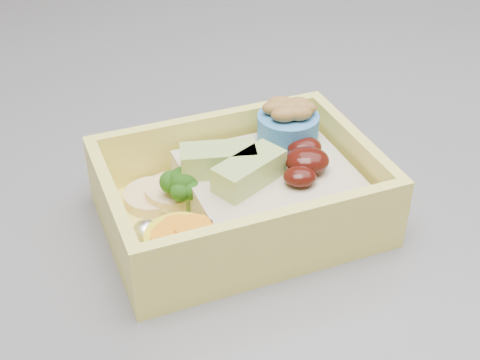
{
  "coord_description": "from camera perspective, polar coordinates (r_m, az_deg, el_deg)",
  "views": [
    {
      "loc": [
        -0.18,
        -0.63,
        1.23
      ],
      "look_at": [
        -0.15,
        -0.24,
        0.96
      ],
      "focal_mm": 50.0,
      "sensor_mm": 36.0,
      "label": 1
    }
  ],
  "objects": [
    {
      "name": "bento_box",
      "position": [
        0.49,
        0.58,
        -0.92
      ],
      "size": [
        0.23,
        0.19,
        0.07
      ],
      "rotation": [
        0.0,
        0.0,
        0.32
      ],
      "color": "#FFF169",
      "rests_on": "island"
    }
  ]
}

